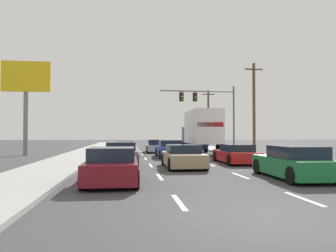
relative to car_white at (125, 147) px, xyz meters
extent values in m
plane|color=#3D3D3F|center=(3.23, -0.61, -0.52)|extent=(140.00, 140.00, 0.00)
cube|color=#9E9E99|center=(9.97, -5.61, -0.45)|extent=(2.97, 80.00, 0.14)
cube|color=#9E9E99|center=(-3.50, -5.61, -0.45)|extent=(2.97, 80.00, 0.14)
cube|color=silver|center=(1.53, -23.68, -0.51)|extent=(0.14, 2.00, 0.01)
cube|color=silver|center=(1.53, -18.68, -0.51)|extent=(0.14, 2.00, 0.01)
cube|color=silver|center=(1.53, -13.68, -0.51)|extent=(0.14, 2.00, 0.01)
cube|color=silver|center=(1.53, -8.68, -0.51)|extent=(0.14, 2.00, 0.01)
cube|color=silver|center=(1.53, -3.68, -0.51)|extent=(0.14, 2.00, 0.01)
cube|color=silver|center=(1.53, 1.32, -0.51)|extent=(0.14, 2.00, 0.01)
cube|color=silver|center=(1.53, 6.32, -0.51)|extent=(0.14, 2.00, 0.01)
cube|color=silver|center=(1.53, 11.32, -0.51)|extent=(0.14, 2.00, 0.01)
cube|color=silver|center=(1.53, 16.32, -0.51)|extent=(0.14, 2.00, 0.01)
cube|color=silver|center=(1.53, 21.32, -0.51)|extent=(0.14, 2.00, 0.01)
cube|color=silver|center=(1.53, 26.32, -0.51)|extent=(0.14, 2.00, 0.01)
cube|color=silver|center=(4.93, -23.68, -0.51)|extent=(0.14, 2.00, 0.01)
cube|color=silver|center=(4.93, -18.68, -0.51)|extent=(0.14, 2.00, 0.01)
cube|color=silver|center=(4.93, -13.68, -0.51)|extent=(0.14, 2.00, 0.01)
cube|color=silver|center=(4.93, -8.68, -0.51)|extent=(0.14, 2.00, 0.01)
cube|color=silver|center=(4.93, -3.68, -0.51)|extent=(0.14, 2.00, 0.01)
cube|color=silver|center=(4.93, 1.32, -0.51)|extent=(0.14, 2.00, 0.01)
cube|color=silver|center=(4.93, 6.32, -0.51)|extent=(0.14, 2.00, 0.01)
cube|color=silver|center=(4.93, 11.32, -0.51)|extent=(0.14, 2.00, 0.01)
cube|color=silver|center=(4.93, 16.32, -0.51)|extent=(0.14, 2.00, 0.01)
cube|color=silver|center=(4.93, 21.32, -0.51)|extent=(0.14, 2.00, 0.01)
cube|color=silver|center=(4.93, 26.32, -0.51)|extent=(0.14, 2.00, 0.01)
cube|color=white|center=(0.00, 0.03, -0.10)|extent=(1.90, 4.28, 0.56)
cube|color=#192333|center=(0.00, -0.10, 0.39)|extent=(1.64, 1.91, 0.41)
cylinder|color=black|center=(-0.84, 1.62, -0.20)|extent=(0.23, 0.64, 0.64)
cylinder|color=black|center=(0.88, 1.59, -0.20)|extent=(0.23, 0.64, 0.64)
cylinder|color=black|center=(-0.88, -1.54, -0.20)|extent=(0.23, 0.64, 0.64)
cylinder|color=black|center=(0.84, -1.56, -0.20)|extent=(0.23, 0.64, 0.64)
cube|color=black|center=(-0.30, -6.62, -0.08)|extent=(1.80, 4.45, 0.60)
cube|color=#192333|center=(-0.30, -6.75, 0.43)|extent=(1.57, 2.24, 0.43)
cylinder|color=black|center=(-1.12, -4.95, -0.20)|extent=(0.22, 0.64, 0.64)
cylinder|color=black|center=(0.53, -4.96, -0.20)|extent=(0.22, 0.64, 0.64)
cylinder|color=black|center=(-1.14, -8.29, -0.20)|extent=(0.22, 0.64, 0.64)
cylinder|color=black|center=(0.51, -8.30, -0.20)|extent=(0.22, 0.64, 0.64)
cube|color=slate|center=(-0.11, -12.80, -0.04)|extent=(1.90, 4.06, 0.67)
cube|color=#192333|center=(-0.11, -12.83, 0.53)|extent=(1.65, 1.89, 0.47)
cylinder|color=black|center=(-0.96, -11.32, -0.20)|extent=(0.23, 0.64, 0.64)
cylinder|color=black|center=(0.77, -11.35, -0.20)|extent=(0.23, 0.64, 0.64)
cylinder|color=black|center=(-0.99, -14.26, -0.20)|extent=(0.23, 0.64, 0.64)
cylinder|color=black|center=(0.74, -14.28, -0.20)|extent=(0.23, 0.64, 0.64)
cube|color=maroon|center=(-0.32, -20.10, -0.04)|extent=(1.80, 4.07, 0.67)
cube|color=#192333|center=(-0.32, -20.32, 0.53)|extent=(1.57, 1.91, 0.47)
cylinder|color=black|center=(-1.13, -18.61, -0.20)|extent=(0.23, 0.64, 0.64)
cylinder|color=black|center=(0.52, -18.63, -0.20)|extent=(0.23, 0.64, 0.64)
cylinder|color=black|center=(-1.16, -21.56, -0.20)|extent=(0.23, 0.64, 0.64)
cylinder|color=black|center=(0.49, -21.58, -0.20)|extent=(0.23, 0.64, 0.64)
cube|color=#B7BABF|center=(3.04, -0.44, -0.10)|extent=(1.93, 4.51, 0.56)
cube|color=#192333|center=(3.05, -0.39, 0.44)|extent=(1.65, 2.16, 0.52)
cylinder|color=black|center=(2.24, 1.26, -0.20)|extent=(0.24, 0.65, 0.64)
cylinder|color=black|center=(3.94, 1.22, -0.20)|extent=(0.24, 0.65, 0.64)
cylinder|color=black|center=(2.15, -2.10, -0.20)|extent=(0.24, 0.65, 0.64)
cylinder|color=black|center=(3.85, -2.14, -0.20)|extent=(0.24, 0.65, 0.64)
cube|color=#1E389E|center=(3.43, -7.36, -0.03)|extent=(1.84, 4.56, 0.68)
cube|color=#192333|center=(3.43, -7.51, 0.54)|extent=(1.60, 2.09, 0.47)
cylinder|color=black|center=(2.62, -5.64, -0.20)|extent=(0.23, 0.64, 0.64)
cylinder|color=black|center=(4.29, -5.65, -0.20)|extent=(0.23, 0.64, 0.64)
cylinder|color=black|center=(2.58, -9.08, -0.20)|extent=(0.23, 0.64, 0.64)
cylinder|color=black|center=(4.25, -9.09, -0.20)|extent=(0.23, 0.64, 0.64)
cube|color=tan|center=(3.11, -15.14, -0.06)|extent=(1.83, 4.07, 0.63)
cube|color=#192333|center=(3.11, -15.22, 0.47)|extent=(1.61, 1.93, 0.42)
cylinder|color=black|center=(2.27, -13.65, -0.20)|extent=(0.22, 0.64, 0.64)
cylinder|color=black|center=(3.97, -13.65, -0.20)|extent=(0.22, 0.64, 0.64)
cylinder|color=black|center=(2.26, -16.62, -0.20)|extent=(0.22, 0.64, 0.64)
cylinder|color=black|center=(3.96, -16.62, -0.20)|extent=(0.22, 0.64, 0.64)
cube|color=white|center=(6.67, -4.41, 1.84)|extent=(2.39, 5.72, 2.80)
cube|color=red|center=(6.63, -7.24, 1.98)|extent=(2.07, 0.07, 0.36)
cube|color=#141E4C|center=(6.73, -0.67, 0.85)|extent=(2.24, 1.84, 2.14)
cylinder|color=black|center=(5.63, -0.65, -0.04)|extent=(0.31, 0.96, 0.96)
cylinder|color=black|center=(7.83, -0.69, -0.04)|extent=(0.31, 0.96, 0.96)
cylinder|color=black|center=(5.55, -5.53, -0.04)|extent=(0.31, 0.96, 0.96)
cylinder|color=black|center=(7.75, -5.57, -0.04)|extent=(0.31, 0.96, 0.96)
cube|color=red|center=(6.70, -12.89, -0.08)|extent=(1.91, 4.45, 0.59)
cube|color=#192333|center=(6.70, -13.21, 0.42)|extent=(1.63, 2.09, 0.40)
cylinder|color=black|center=(5.92, -11.22, -0.20)|extent=(0.24, 0.65, 0.64)
cylinder|color=black|center=(7.58, -11.27, -0.20)|extent=(0.24, 0.65, 0.64)
cylinder|color=black|center=(5.82, -14.52, -0.20)|extent=(0.24, 0.65, 0.64)
cylinder|color=black|center=(7.49, -14.57, -0.20)|extent=(0.24, 0.65, 0.64)
cube|color=#196B38|center=(6.73, -19.76, -0.03)|extent=(1.95, 4.42, 0.69)
cube|color=#192333|center=(6.72, -20.07, 0.54)|extent=(1.66, 2.18, 0.46)
cylinder|color=black|center=(5.95, -18.10, -0.20)|extent=(0.24, 0.65, 0.64)
cylinder|color=black|center=(7.63, -18.16, -0.20)|extent=(0.24, 0.65, 0.64)
cylinder|color=black|center=(5.83, -21.36, -0.20)|extent=(0.24, 0.65, 0.64)
cylinder|color=#595B56|center=(12.08, 3.51, 3.03)|extent=(0.20, 0.20, 7.09)
cylinder|color=#595B56|center=(7.94, 3.51, 5.97)|extent=(8.28, 0.14, 0.14)
cube|color=black|center=(7.66, 3.51, 5.32)|extent=(0.40, 0.56, 0.95)
sphere|color=red|center=(7.66, 3.20, 5.62)|extent=(0.20, 0.20, 0.20)
sphere|color=orange|center=(7.66, 3.20, 5.32)|extent=(0.20, 0.20, 0.20)
sphere|color=green|center=(7.66, 3.20, 5.02)|extent=(0.20, 0.20, 0.20)
cube|color=black|center=(6.15, 3.51, 5.32)|extent=(0.40, 0.56, 0.95)
sphere|color=red|center=(6.15, 3.20, 5.62)|extent=(0.20, 0.20, 0.20)
sphere|color=orange|center=(6.15, 3.20, 5.32)|extent=(0.20, 0.20, 0.20)
sphere|color=green|center=(6.15, 3.20, 5.02)|extent=(0.20, 0.20, 0.20)
cylinder|color=brown|center=(12.70, -0.84, 3.88)|extent=(0.28, 0.28, 8.78)
cube|color=brown|center=(12.70, -0.84, 7.67)|extent=(1.80, 0.12, 0.12)
cylinder|color=brown|center=(11.94, 14.54, 3.55)|extent=(0.28, 0.28, 8.13)
cube|color=brown|center=(11.94, 14.54, 7.01)|extent=(1.80, 0.12, 0.12)
cylinder|color=slate|center=(-8.02, -3.88, 2.10)|extent=(0.36, 0.36, 5.23)
cube|color=yellow|center=(-8.02, -3.88, 5.97)|extent=(3.91, 0.20, 2.52)
camera|label=1|loc=(0.20, -32.08, 1.23)|focal=35.25mm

